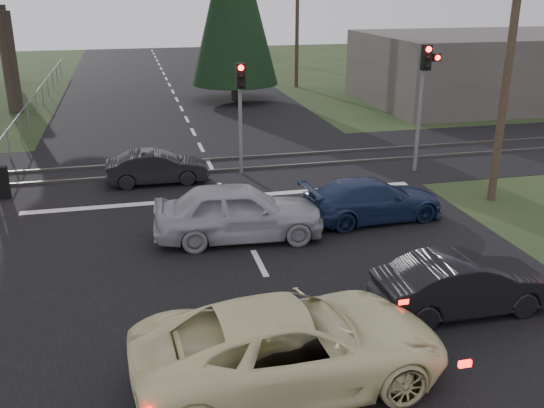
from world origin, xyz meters
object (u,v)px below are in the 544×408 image
object	(u,v)px
cream_coupe	(291,345)
blue_sedan	(373,200)
traffic_signal_right	(425,84)
silver_car	(239,212)
traffic_signal_center	(241,100)
dark_car_far	(157,168)
dark_hatchback	(464,284)
utility_pole_near	(510,53)
utility_pole_mid	(297,16)
utility_pole_far	(233,4)

from	to	relation	value
cream_coupe	blue_sedan	distance (m)	8.43
traffic_signal_right	silver_car	world-z (taller)	traffic_signal_right
traffic_signal_center	silver_car	bearing A→B (deg)	-101.38
cream_coupe	dark_car_far	distance (m)	12.33
cream_coupe	dark_hatchback	world-z (taller)	cream_coupe
cream_coupe	dark_hatchback	size ratio (longest dim) A/B	1.43
traffic_signal_right	dark_hatchback	distance (m)	10.86
utility_pole_near	utility_pole_mid	world-z (taller)	same
utility_pole_far	cream_coupe	size ratio (longest dim) A/B	1.62
dark_hatchback	dark_car_far	xyz separation A→B (m)	(-5.89, 10.64, -0.06)
utility_pole_near	dark_hatchback	xyz separation A→B (m)	(-4.73, -6.34, -4.08)
utility_pole_far	utility_pole_mid	bearing A→B (deg)	-90.00
silver_car	dark_car_far	distance (m)	5.91
utility_pole_near	utility_pole_mid	bearing A→B (deg)	90.00
cream_coupe	silver_car	xyz separation A→B (m)	(0.30, 6.64, 0.03)
cream_coupe	traffic_signal_right	bearing A→B (deg)	-38.27
utility_pole_far	cream_coupe	distance (m)	57.77
cream_coupe	silver_car	distance (m)	6.65
cream_coupe	dark_car_far	xyz separation A→B (m)	(-1.62, 12.22, -0.19)
traffic_signal_right	utility_pole_near	world-z (taller)	utility_pole_near
traffic_signal_right	silver_car	bearing A→B (deg)	-148.43
cream_coupe	dark_hatchback	xyz separation A→B (m)	(4.27, 1.58, -0.13)
traffic_signal_right	blue_sedan	xyz separation A→B (m)	(-3.59, -4.26, -2.69)
traffic_signal_right	utility_pole_mid	xyz separation A→B (m)	(0.95, 20.53, 1.41)
traffic_signal_right	cream_coupe	size ratio (longest dim) A/B	0.85
cream_coupe	silver_car	world-z (taller)	silver_car
traffic_signal_right	utility_pole_mid	size ratio (longest dim) A/B	0.52
traffic_signal_right	dark_hatchback	size ratio (longest dim) A/B	1.21
silver_car	utility_pole_near	bearing A→B (deg)	-77.41
traffic_signal_center	utility_pole_near	distance (m)	9.05
dark_hatchback	dark_car_far	bearing A→B (deg)	28.43
traffic_signal_center	blue_sedan	bearing A→B (deg)	-61.52
cream_coupe	dark_car_far	bearing A→B (deg)	4.52
traffic_signal_right	silver_car	size ratio (longest dim) A/B	1.00
utility_pole_near	traffic_signal_right	bearing A→B (deg)	105.34
cream_coupe	blue_sedan	world-z (taller)	cream_coupe
blue_sedan	dark_car_far	xyz separation A→B (m)	(-6.09, 5.08, -0.04)
utility_pole_near	silver_car	world-z (taller)	utility_pole_near
utility_pole_mid	dark_car_far	distance (m)	22.77
utility_pole_near	cream_coupe	distance (m)	12.63
traffic_signal_center	cream_coupe	size ratio (longest dim) A/B	0.74
utility_pole_near	dark_hatchback	distance (m)	8.91
traffic_signal_center	utility_pole_mid	world-z (taller)	utility_pole_mid
utility_pole_far	silver_car	bearing A→B (deg)	-99.82
utility_pole_near	blue_sedan	size ratio (longest dim) A/B	2.09
utility_pole_far	cream_coupe	bearing A→B (deg)	-98.99
dark_car_far	traffic_signal_right	bearing A→B (deg)	-94.36
traffic_signal_center	utility_pole_mid	distance (m)	20.82
utility_pole_mid	dark_car_far	xyz separation A→B (m)	(-10.63, -19.70, -4.14)
dark_hatchback	dark_car_far	distance (m)	12.16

